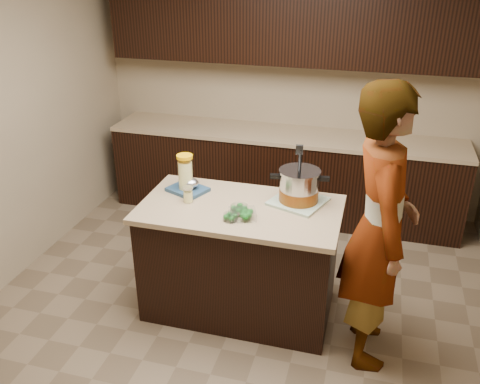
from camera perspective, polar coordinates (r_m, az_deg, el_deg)
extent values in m
plane|color=brown|center=(4.18, 0.00, -12.72)|extent=(4.00, 4.00, 0.00)
cube|color=tan|center=(5.37, 5.83, 12.15)|extent=(4.00, 0.04, 2.70)
cube|color=tan|center=(1.91, -16.94, -16.33)|extent=(4.00, 0.04, 2.70)
cube|color=black|center=(5.39, 4.83, 1.88)|extent=(3.60, 0.60, 0.86)
cube|color=tan|center=(5.22, 5.01, 6.41)|extent=(3.60, 0.63, 0.04)
cube|color=black|center=(5.09, 5.76, 18.28)|extent=(3.60, 0.35, 0.75)
cube|color=black|center=(3.92, 0.00, -7.79)|extent=(1.40, 0.75, 0.86)
cube|color=tan|center=(3.69, 0.00, -1.96)|extent=(1.46, 0.81, 0.04)
cube|color=#608E6A|center=(3.77, 6.56, -1.04)|extent=(0.46, 0.46, 0.02)
cylinder|color=#B7B7BC|center=(3.72, 6.65, 0.64)|extent=(0.32, 0.32, 0.22)
cylinder|color=brown|center=(3.74, 6.60, -0.28)|extent=(0.33, 0.33, 0.09)
cylinder|color=#B7B7BC|center=(3.67, 6.75, 2.32)|extent=(0.35, 0.35, 0.02)
cube|color=black|center=(3.69, 3.95, 1.78)|extent=(0.08, 0.05, 0.03)
cube|color=black|center=(3.69, 9.46, 1.49)|extent=(0.08, 0.05, 0.03)
cylinder|color=black|center=(3.62, 6.72, 3.06)|extent=(0.04, 0.12, 0.28)
cylinder|color=#F7F397|center=(3.89, -6.13, 1.70)|extent=(0.14, 0.14, 0.25)
cylinder|color=white|center=(3.88, -6.14, 1.91)|extent=(0.15, 0.15, 0.28)
cylinder|color=#FFB305|center=(3.83, -6.24, 3.94)|extent=(0.16, 0.16, 0.02)
cylinder|color=#F7F397|center=(3.76, -5.85, -0.51)|extent=(0.08, 0.08, 0.08)
cylinder|color=white|center=(3.76, -5.85, -0.35)|extent=(0.09, 0.09, 0.11)
cylinder|color=silver|center=(3.73, -5.90, 0.53)|extent=(0.10, 0.10, 0.02)
cylinder|color=silver|center=(3.59, -0.09, -1.97)|extent=(0.15, 0.15, 0.06)
cylinder|color=silver|center=(3.50, -1.10, -2.85)|extent=(0.12, 0.12, 0.05)
cube|color=silver|center=(3.51, 0.26, -2.53)|extent=(0.22, 0.19, 0.07)
cube|color=navy|center=(3.94, -5.90, 0.28)|extent=(0.35, 0.32, 0.03)
ellipsoid|color=silver|center=(3.91, -5.67, 0.96)|extent=(0.14, 0.12, 0.08)
imported|color=gray|center=(3.38, 15.36, -4.10)|extent=(0.57, 0.77, 1.94)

